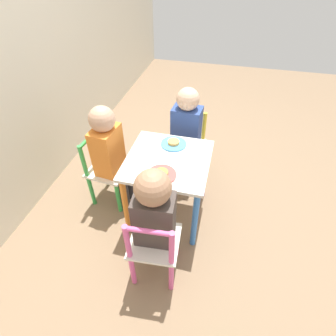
{
  "coord_description": "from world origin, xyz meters",
  "views": [
    {
      "loc": [
        -1.17,
        -0.29,
        1.49
      ],
      "look_at": [
        0.0,
        0.0,
        0.42
      ],
      "focal_mm": 28.0,
      "sensor_mm": 36.0,
      "label": 1
    }
  ],
  "objects_px": {
    "kids_table": "(168,170)",
    "child_left": "(155,214)",
    "plate_left": "(162,174)",
    "chair_green": "(106,171)",
    "child_right": "(186,130)",
    "child_back": "(110,150)",
    "chair_yellow": "(187,146)",
    "plate_right": "(174,143)",
    "chair_pink": "(154,247)"
  },
  "relations": [
    {
      "from": "child_left",
      "to": "plate_left",
      "type": "relative_size",
      "value": 4.54
    },
    {
      "from": "plate_left",
      "to": "child_left",
      "type": "bearing_deg",
      "value": -172.79
    },
    {
      "from": "chair_yellow",
      "to": "chair_green",
      "type": "bearing_deg",
      "value": -135.28
    },
    {
      "from": "chair_pink",
      "to": "chair_green",
      "type": "height_order",
      "value": "same"
    },
    {
      "from": "chair_pink",
      "to": "plate_left",
      "type": "xyz_separation_m",
      "value": [
        0.31,
        0.04,
        0.24
      ]
    },
    {
      "from": "chair_green",
      "to": "child_right",
      "type": "relative_size",
      "value": 0.7
    },
    {
      "from": "chair_yellow",
      "to": "plate_left",
      "type": "xyz_separation_m",
      "value": [
        -0.6,
        0.04,
        0.24
      ]
    },
    {
      "from": "plate_left",
      "to": "kids_table",
      "type": "bearing_deg",
      "value": -0.0
    },
    {
      "from": "chair_pink",
      "to": "child_left",
      "type": "relative_size",
      "value": 0.7
    },
    {
      "from": "chair_yellow",
      "to": "plate_right",
      "type": "distance_m",
      "value": 0.39
    },
    {
      "from": "kids_table",
      "to": "child_left",
      "type": "relative_size",
      "value": 0.66
    },
    {
      "from": "kids_table",
      "to": "chair_pink",
      "type": "bearing_deg",
      "value": -175.49
    },
    {
      "from": "chair_yellow",
      "to": "plate_left",
      "type": "bearing_deg",
      "value": -88.82
    },
    {
      "from": "kids_table",
      "to": "child_left",
      "type": "distance_m",
      "value": 0.4
    },
    {
      "from": "child_left",
      "to": "plate_left",
      "type": "xyz_separation_m",
      "value": [
        0.25,
        0.03,
        0.04
      ]
    },
    {
      "from": "child_right",
      "to": "chair_green",
      "type": "bearing_deg",
      "value": -139.43
    },
    {
      "from": "plate_left",
      "to": "chair_green",
      "type": "bearing_deg",
      "value": 67.14
    },
    {
      "from": "child_right",
      "to": "child_left",
      "type": "bearing_deg",
      "value": -85.34
    },
    {
      "from": "plate_right",
      "to": "chair_yellow",
      "type": "bearing_deg",
      "value": -7.13
    },
    {
      "from": "chair_yellow",
      "to": "chair_green",
      "type": "height_order",
      "value": "same"
    },
    {
      "from": "chair_green",
      "to": "child_right",
      "type": "distance_m",
      "value": 0.63
    },
    {
      "from": "kids_table",
      "to": "child_left",
      "type": "bearing_deg",
      "value": -175.49
    },
    {
      "from": "chair_pink",
      "to": "plate_left",
      "type": "distance_m",
      "value": 0.39
    },
    {
      "from": "kids_table",
      "to": "plate_left",
      "type": "distance_m",
      "value": 0.18
    },
    {
      "from": "kids_table",
      "to": "child_right",
      "type": "xyz_separation_m",
      "value": [
        0.39,
        -0.03,
        0.05
      ]
    },
    {
      "from": "chair_green",
      "to": "plate_right",
      "type": "height_order",
      "value": "chair_green"
    },
    {
      "from": "chair_pink",
      "to": "chair_yellow",
      "type": "bearing_deg",
      "value": -94.66
    },
    {
      "from": "chair_green",
      "to": "child_back",
      "type": "distance_m",
      "value": 0.2
    },
    {
      "from": "chair_yellow",
      "to": "chair_green",
      "type": "distance_m",
      "value": 0.64
    },
    {
      "from": "chair_yellow",
      "to": "child_right",
      "type": "relative_size",
      "value": 0.7
    },
    {
      "from": "child_back",
      "to": "chair_green",
      "type": "bearing_deg",
      "value": 90.0
    },
    {
      "from": "chair_yellow",
      "to": "child_left",
      "type": "distance_m",
      "value": 0.87
    },
    {
      "from": "child_right",
      "to": "plate_right",
      "type": "distance_m",
      "value": 0.25
    },
    {
      "from": "child_back",
      "to": "plate_left",
      "type": "xyz_separation_m",
      "value": [
        -0.19,
        -0.39,
        0.04
      ]
    },
    {
      "from": "chair_green",
      "to": "child_right",
      "type": "bearing_deg",
      "value": -48.87
    },
    {
      "from": "chair_yellow",
      "to": "kids_table",
      "type": "bearing_deg",
      "value": -90.0
    },
    {
      "from": "kids_table",
      "to": "plate_left",
      "type": "height_order",
      "value": "plate_left"
    },
    {
      "from": "chair_pink",
      "to": "plate_right",
      "type": "height_order",
      "value": "chair_pink"
    },
    {
      "from": "plate_left",
      "to": "chair_yellow",
      "type": "bearing_deg",
      "value": -3.63
    },
    {
      "from": "chair_yellow",
      "to": "plate_right",
      "type": "bearing_deg",
      "value": -92.32
    },
    {
      "from": "kids_table",
      "to": "child_right",
      "type": "height_order",
      "value": "child_right"
    },
    {
      "from": "chair_yellow",
      "to": "child_back",
      "type": "bearing_deg",
      "value": -131.15
    },
    {
      "from": "chair_green",
      "to": "plate_left",
      "type": "height_order",
      "value": "chair_green"
    },
    {
      "from": "child_left",
      "to": "child_right",
      "type": "height_order",
      "value": "child_right"
    },
    {
      "from": "chair_yellow",
      "to": "child_left",
      "type": "bearing_deg",
      "value": -85.67
    },
    {
      "from": "child_left",
      "to": "child_right",
      "type": "xyz_separation_m",
      "value": [
        0.79,
        -0.0,
        -0.01
      ]
    },
    {
      "from": "child_left",
      "to": "chair_green",
      "type": "bearing_deg",
      "value": -46.52
    },
    {
      "from": "plate_left",
      "to": "child_right",
      "type": "bearing_deg",
      "value": -3.49
    },
    {
      "from": "kids_table",
      "to": "plate_left",
      "type": "relative_size",
      "value": 3.01
    },
    {
      "from": "chair_green",
      "to": "chair_pink",
      "type": "bearing_deg",
      "value": -130.07
    }
  ]
}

